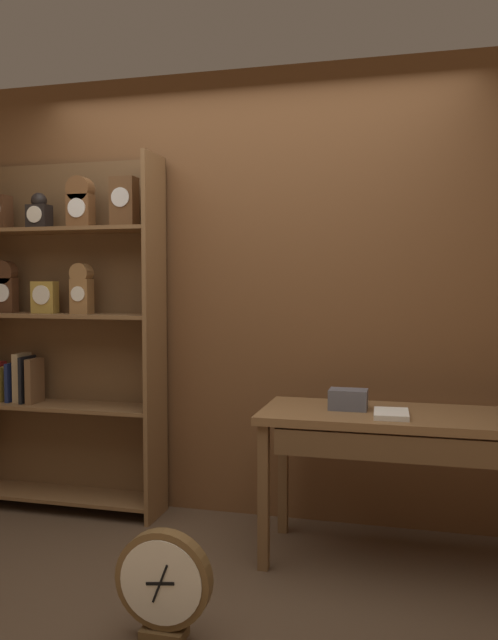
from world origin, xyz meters
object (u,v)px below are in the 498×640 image
object	(u,v)px
open_repair_manual	(391,414)
workbench	(412,432)
bookshelf	(62,327)
round_clock_large	(164,583)
toolbox_small	(348,399)

from	to	relation	value
open_repair_manual	workbench	bearing A→B (deg)	36.62
bookshelf	round_clock_large	distance (m)	1.89
bookshelf	workbench	bearing A→B (deg)	-9.04
workbench	round_clock_large	xyz separation A→B (m)	(-0.92, -0.88, -0.44)
toolbox_small	bookshelf	bearing A→B (deg)	170.85
bookshelf	open_repair_manual	bearing A→B (deg)	-11.63
bookshelf	toolbox_small	world-z (taller)	bookshelf
bookshelf	toolbox_small	xyz separation A→B (m)	(1.75, -0.28, -0.31)
toolbox_small	workbench	bearing A→B (deg)	-8.38
toolbox_small	open_repair_manual	size ratio (longest dim) A/B	0.85
bookshelf	open_repair_manual	xyz separation A→B (m)	(1.96, -0.40, -0.35)
bookshelf	open_repair_manual	size ratio (longest dim) A/B	9.56
round_clock_large	toolbox_small	bearing A→B (deg)	56.73
toolbox_small	open_repair_manual	xyz separation A→B (m)	(0.21, -0.12, -0.04)
toolbox_small	open_repair_manual	world-z (taller)	toolbox_small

